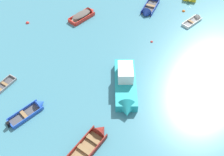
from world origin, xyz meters
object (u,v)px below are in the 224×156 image
object	(u,v)px
rowboat_white_near_left	(196,19)
mooring_buoy_far_field	(152,42)
motor_launch_turquoise_midfield_left	(126,86)
rowboat_blue_foreground_center	(34,108)
rowboat_maroon_near_right	(95,138)
rowboat_red_cluster_outer	(85,14)
rowboat_deep_blue_outer_left	(148,11)
mooring_buoy_between_boats_left	(28,23)
mooring_buoy_outer_edge	(183,11)

from	to	relation	value
rowboat_white_near_left	mooring_buoy_far_field	size ratio (longest dim) A/B	10.46
rowboat_white_near_left	motor_launch_turquoise_midfield_left	bearing A→B (deg)	-133.61
rowboat_blue_foreground_center	rowboat_maroon_near_right	xyz separation A→B (m)	(5.57, -3.55, 0.04)
mooring_buoy_far_field	rowboat_red_cluster_outer	bearing A→B (deg)	142.91
rowboat_maroon_near_right	rowboat_deep_blue_outer_left	xyz separation A→B (m)	(7.78, 18.26, 0.01)
rowboat_blue_foreground_center	rowboat_deep_blue_outer_left	xyz separation A→B (m)	(13.35, 14.71, 0.05)
rowboat_blue_foreground_center	mooring_buoy_far_field	world-z (taller)	rowboat_blue_foreground_center
mooring_buoy_between_boats_left	rowboat_white_near_left	bearing A→B (deg)	-2.90
rowboat_maroon_near_right	rowboat_deep_blue_outer_left	world-z (taller)	same
rowboat_blue_foreground_center	mooring_buoy_outer_edge	xyz separation A→B (m)	(18.15, 14.51, -0.18)
rowboat_red_cluster_outer	rowboat_white_near_left	xyz separation A→B (m)	(14.20, -1.98, -0.21)
mooring_buoy_between_boats_left	mooring_buoy_outer_edge	size ratio (longest dim) A/B	1.09
mooring_buoy_far_field	rowboat_maroon_near_right	bearing A→B (deg)	-120.44
rowboat_red_cluster_outer	mooring_buoy_outer_edge	size ratio (longest dim) A/B	9.14
rowboat_maroon_near_right	motor_launch_turquoise_midfield_left	distance (m)	6.03
rowboat_blue_foreground_center	mooring_buoy_outer_edge	bearing A→B (deg)	38.64
rowboat_deep_blue_outer_left	mooring_buoy_outer_edge	world-z (taller)	rowboat_deep_blue_outer_left
rowboat_blue_foreground_center	mooring_buoy_between_boats_left	world-z (taller)	rowboat_blue_foreground_center
rowboat_maroon_near_right	rowboat_deep_blue_outer_left	bearing A→B (deg)	66.92
rowboat_red_cluster_outer	mooring_buoy_outer_edge	bearing A→B (deg)	0.06
rowboat_maroon_near_right	mooring_buoy_outer_edge	size ratio (longest dim) A/B	10.51
rowboat_red_cluster_outer	mooring_buoy_between_boats_left	bearing A→B (deg)	-173.16
rowboat_blue_foreground_center	mooring_buoy_far_field	bearing A→B (deg)	34.21
rowboat_blue_foreground_center	rowboat_red_cluster_outer	size ratio (longest dim) A/B	0.92
rowboat_deep_blue_outer_left	mooring_buoy_between_boats_left	size ratio (longest dim) A/B	9.73
rowboat_deep_blue_outer_left	rowboat_red_cluster_outer	bearing A→B (deg)	-178.54
motor_launch_turquoise_midfield_left	mooring_buoy_outer_edge	xyz separation A→B (m)	(9.36, 12.97, -0.69)
mooring_buoy_between_boats_left	rowboat_blue_foreground_center	bearing A→B (deg)	-80.39
motor_launch_turquoise_midfield_left	rowboat_blue_foreground_center	bearing A→B (deg)	-170.08
rowboat_blue_foreground_center	rowboat_deep_blue_outer_left	size ratio (longest dim) A/B	0.79
rowboat_red_cluster_outer	mooring_buoy_far_field	bearing A→B (deg)	-37.09
rowboat_white_near_left	rowboat_deep_blue_outer_left	bearing A→B (deg)	159.65
mooring_buoy_outer_edge	mooring_buoy_far_field	bearing A→B (deg)	-132.76
rowboat_white_near_left	mooring_buoy_outer_edge	size ratio (longest dim) A/B	7.80
rowboat_deep_blue_outer_left	mooring_buoy_between_boats_left	xyz separation A→B (m)	(-15.65, -1.09, -0.23)
mooring_buoy_far_field	motor_launch_turquoise_midfield_left	bearing A→B (deg)	-119.07
rowboat_white_near_left	rowboat_maroon_near_right	bearing A→B (deg)	-130.40
rowboat_white_near_left	rowboat_red_cluster_outer	bearing A→B (deg)	172.08
rowboat_deep_blue_outer_left	motor_launch_turquoise_midfield_left	world-z (taller)	motor_launch_turquoise_midfield_left
rowboat_maroon_near_right	mooring_buoy_far_field	distance (m)	14.17
rowboat_blue_foreground_center	rowboat_white_near_left	size ratio (longest dim) A/B	1.08
rowboat_deep_blue_outer_left	motor_launch_turquoise_midfield_left	bearing A→B (deg)	-109.11
rowboat_deep_blue_outer_left	rowboat_white_near_left	bearing A→B (deg)	-20.35
rowboat_red_cluster_outer	mooring_buoy_far_field	distance (m)	9.67
mooring_buoy_outer_edge	rowboat_white_near_left	bearing A→B (deg)	-61.13
rowboat_maroon_near_right	motor_launch_turquoise_midfield_left	world-z (taller)	motor_launch_turquoise_midfield_left
rowboat_deep_blue_outer_left	motor_launch_turquoise_midfield_left	size ratio (longest dim) A/B	0.63
rowboat_deep_blue_outer_left	motor_launch_turquoise_midfield_left	distance (m)	13.95
rowboat_maroon_near_right	motor_launch_turquoise_midfield_left	bearing A→B (deg)	57.71
rowboat_blue_foreground_center	rowboat_red_cluster_outer	world-z (taller)	rowboat_red_cluster_outer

